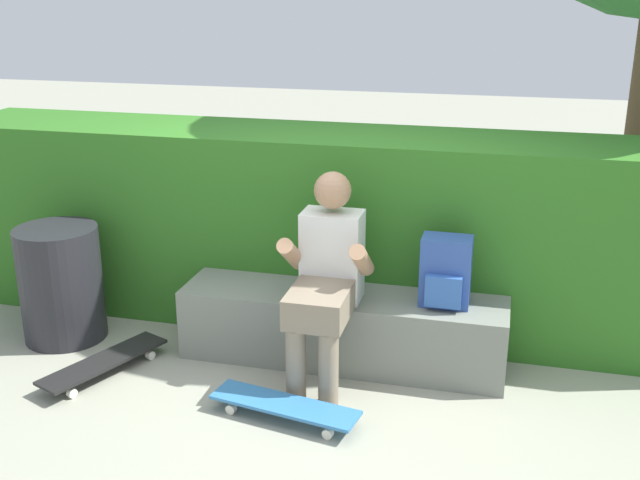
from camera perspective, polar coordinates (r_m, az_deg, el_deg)
ground_plane at (r=4.39m, az=0.76°, el=-10.79°), size 24.00×24.00×0.00m
bench_main at (r=4.56m, az=1.71°, el=-6.54°), size 1.92×0.48×0.43m
person_skater at (r=4.21m, az=0.48°, el=-2.56°), size 0.49×0.62×1.18m
skateboard_near_person at (r=4.05m, az=-2.68°, el=-12.35°), size 0.82×0.34×0.09m
skateboard_beside_bench at (r=4.63m, az=-15.95°, el=-8.82°), size 0.49×0.82×0.09m
backpack_on_bench at (r=4.31m, az=9.43°, el=-2.44°), size 0.28×0.23×0.40m
hedge_row at (r=5.01m, az=-0.25°, el=1.01°), size 5.03×0.78×1.27m
trash_bin at (r=5.05m, az=-18.90°, el=-3.12°), size 0.51×0.51×0.73m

